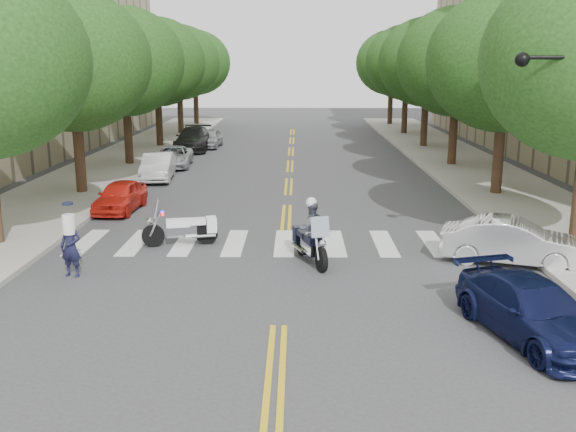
{
  "coord_description": "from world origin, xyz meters",
  "views": [
    {
      "loc": [
        0.38,
        -12.75,
        5.44
      ],
      "look_at": [
        0.13,
        4.69,
        1.3
      ],
      "focal_mm": 40.0,
      "sensor_mm": 36.0,
      "label": 1
    }
  ],
  "objects_px": {
    "convertible": "(512,242)",
    "sedan_blue": "(532,310)",
    "officer_standing": "(71,247)",
    "motorcycle_parked": "(187,228)",
    "motorcycle_police": "(310,233)"
  },
  "relations": [
    {
      "from": "convertible",
      "to": "sedan_blue",
      "type": "distance_m",
      "value": 5.15
    },
    {
      "from": "officer_standing",
      "to": "convertible",
      "type": "bearing_deg",
      "value": 20.49
    },
    {
      "from": "motorcycle_parked",
      "to": "sedan_blue",
      "type": "relative_size",
      "value": 0.56
    },
    {
      "from": "motorcycle_parked",
      "to": "sedan_blue",
      "type": "distance_m",
      "value": 10.6
    },
    {
      "from": "convertible",
      "to": "motorcycle_police",
      "type": "bearing_deg",
      "value": 108.18
    },
    {
      "from": "motorcycle_police",
      "to": "motorcycle_parked",
      "type": "bearing_deg",
      "value": -42.18
    },
    {
      "from": "motorcycle_parked",
      "to": "officer_standing",
      "type": "height_order",
      "value": "officer_standing"
    },
    {
      "from": "motorcycle_parked",
      "to": "officer_standing",
      "type": "distance_m",
      "value": 3.96
    },
    {
      "from": "officer_standing",
      "to": "sedan_blue",
      "type": "xyz_separation_m",
      "value": [
        10.67,
        -3.73,
        -0.21
      ]
    },
    {
      "from": "motorcycle_police",
      "to": "convertible",
      "type": "xyz_separation_m",
      "value": [
        5.61,
        -0.05,
        -0.2
      ]
    },
    {
      "from": "motorcycle_police",
      "to": "officer_standing",
      "type": "bearing_deg",
      "value": -5.72
    },
    {
      "from": "convertible",
      "to": "sedan_blue",
      "type": "height_order",
      "value": "convertible"
    },
    {
      "from": "motorcycle_parked",
      "to": "convertible",
      "type": "relative_size",
      "value": 0.59
    },
    {
      "from": "officer_standing",
      "to": "convertible",
      "type": "height_order",
      "value": "officer_standing"
    },
    {
      "from": "motorcycle_parked",
      "to": "convertible",
      "type": "xyz_separation_m",
      "value": [
        9.38,
        -1.77,
        0.12
      ]
    }
  ]
}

